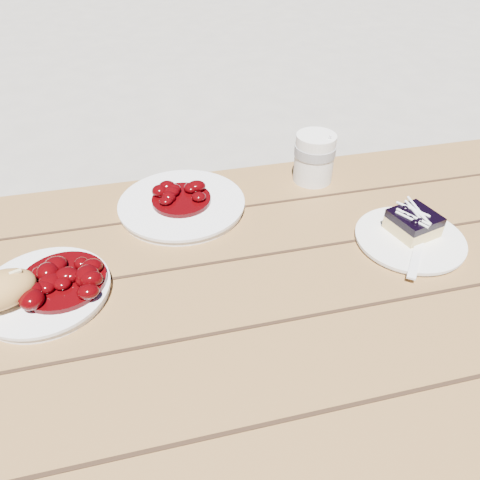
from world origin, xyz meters
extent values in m
cube|color=brown|center=(0.00, 0.00, 0.72)|extent=(2.00, 0.80, 0.05)
cube|color=brown|center=(0.88, 0.32, 0.35)|extent=(0.07, 0.07, 0.70)
cube|color=brown|center=(0.00, 0.65, 0.44)|extent=(1.80, 0.25, 0.04)
cube|color=brown|center=(0.80, 0.65, 0.21)|extent=(0.06, 0.06, 0.42)
cylinder|color=white|center=(-0.17, 0.07, 0.76)|extent=(0.21, 0.21, 0.02)
ellipsoid|color=#BA8947|center=(-0.23, 0.05, 0.79)|extent=(0.12, 0.10, 0.05)
cylinder|color=white|center=(0.48, 0.05, 0.76)|extent=(0.20, 0.20, 0.01)
cube|color=#EDD181|center=(0.49, 0.07, 0.77)|extent=(0.09, 0.09, 0.03)
cube|color=black|center=(0.49, 0.07, 0.79)|extent=(0.09, 0.09, 0.02)
cylinder|color=white|center=(0.38, 0.31, 0.80)|extent=(0.09, 0.09, 0.11)
cylinder|color=white|center=(0.08, 0.27, 0.76)|extent=(0.25, 0.25, 0.02)
camera|label=1|loc=(0.01, -0.54, 1.30)|focal=35.00mm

